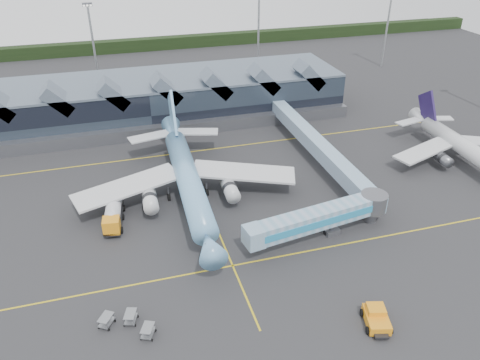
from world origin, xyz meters
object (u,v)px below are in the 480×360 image
object	(u,v)px
jet_bridge	(327,216)
pushback_tug	(376,318)
fuel_truck	(113,211)
main_airliner	(187,175)
regional_jet	(458,144)

from	to	relation	value
jet_bridge	pushback_tug	distance (m)	17.88
fuel_truck	pushback_tug	xyz separation A→B (m)	(28.30, -30.22, -0.93)
main_airliner	regional_jet	size ratio (longest dim) A/B	1.41
fuel_truck	pushback_tug	bearing A→B (deg)	-39.48
regional_jet	pushback_tug	bearing A→B (deg)	-136.63
fuel_truck	main_airliner	bearing A→B (deg)	25.24
jet_bridge	fuel_truck	world-z (taller)	jet_bridge
main_airliner	jet_bridge	distance (m)	24.25
main_airliner	fuel_truck	distance (m)	13.25
main_airliner	regional_jet	distance (m)	52.72
regional_jet	fuel_truck	bearing A→B (deg)	-176.05
main_airliner	pushback_tug	xyz separation A→B (m)	(15.87, -34.22, -3.19)
regional_jet	pushback_tug	world-z (taller)	regional_jet
main_airliner	pushback_tug	size ratio (longest dim) A/B	8.59
regional_jet	main_airliner	bearing A→B (deg)	-179.82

